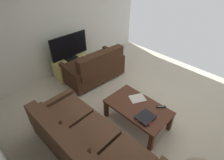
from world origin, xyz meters
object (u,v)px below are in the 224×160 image
Objects in this scene: book_stack at (146,117)px; coffee_table at (138,109)px; sofa_main at (86,145)px; tv_stand at (72,66)px; loose_magazine at (137,98)px; loveseat_near at (95,67)px; flat_tv at (69,47)px; tv_remote at (161,107)px.

coffee_table is at bearing -26.99° from book_stack.
tv_stand is (2.14, -1.21, -0.10)m from sofa_main.
loose_magazine is (-2.09, -0.06, 0.19)m from tv_stand.
loveseat_near reaches higher than tv_stand.
flat_tv is (0.61, 0.27, 0.44)m from loveseat_near.
tv_stand is at bearing -29.50° from sofa_main.
loose_magazine is (0.44, 0.12, -0.01)m from tv_remote.
tv_remote is (-0.39, -1.38, 0.09)m from sofa_main.
tv_stand is 0.56m from flat_tv.
sofa_main reaches higher than coffee_table.
tv_remote is at bearing 177.27° from loveseat_near.
tv_stand is 2.54m from tv_remote.
tv_stand is (0.61, 0.27, -0.12)m from loveseat_near.
tv_remote is at bearing -95.90° from book_stack.
flat_tv reaches higher than tv_stand.
sofa_main is 1.86× the size of coffee_table.
coffee_table is 1.18× the size of flat_tv.
sofa_main is 1.44m from tv_remote.
flat_tv is at bearing -130.02° from tv_stand.
book_stack is (-1.88, 0.50, 0.08)m from loveseat_near.
sofa_main is at bearing 150.50° from tv_stand.
loveseat_near reaches higher than coffee_table.
book_stack is at bearing -109.54° from sofa_main.
tv_remote is at bearing -105.69° from sofa_main.
tv_remote is at bearing -176.05° from tv_stand.
flat_tv is 2.52m from book_stack.
loveseat_near is 1.65m from coffee_table.
book_stack is at bearing 84.10° from tv_remote.
flat_tv is at bearing -5.37° from book_stack.
loveseat_near reaches higher than sofa_main.
sofa_main is at bearing 70.46° from book_stack.
sofa_main is 2.13m from loveseat_near.
tv_remote is 0.46m from loose_magazine.
loveseat_near is 0.68m from tv_stand.
tv_remote reaches higher than loose_magazine.
loose_magazine is at bearing -36.05° from book_stack.
tv_stand is at bearing 49.98° from flat_tv.
sofa_main is 1.44× the size of loveseat_near.
tv_remote is (-2.53, -0.17, 0.19)m from tv_stand.
tv_stand reaches higher than loose_magazine.
coffee_table is 7.63× the size of tv_remote.
coffee_table is 1.24× the size of tv_stand.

